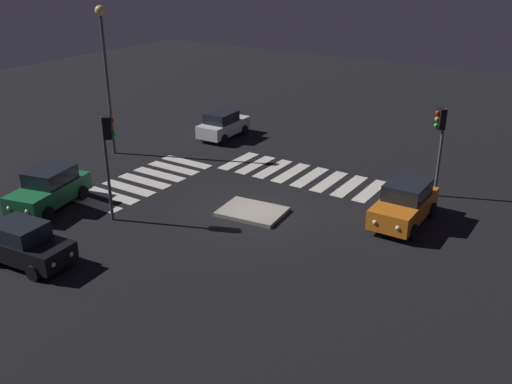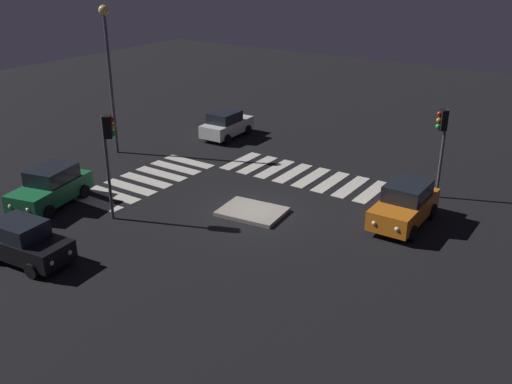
% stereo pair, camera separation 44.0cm
% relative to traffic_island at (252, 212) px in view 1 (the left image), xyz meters
% --- Properties ---
extents(ground_plane, '(80.00, 80.00, 0.00)m').
position_rel_traffic_island_xyz_m(ground_plane, '(-0.05, -0.24, -0.09)').
color(ground_plane, black).
extents(traffic_island, '(3.09, 2.46, 0.18)m').
position_rel_traffic_island_xyz_m(traffic_island, '(0.00, 0.00, 0.00)').
color(traffic_island, gray).
rests_on(traffic_island, ground).
extents(car_green, '(2.67, 4.43, 1.83)m').
position_rel_traffic_island_xyz_m(car_green, '(8.37, 4.51, 0.81)').
color(car_green, '#196B38').
rests_on(car_green, ground).
extents(car_white, '(1.95, 3.95, 1.69)m').
position_rel_traffic_island_xyz_m(car_white, '(7.98, -8.66, 0.74)').
color(car_white, silver).
rests_on(car_white, ground).
extents(car_black, '(3.92, 2.07, 1.66)m').
position_rel_traffic_island_xyz_m(car_black, '(4.79, 8.50, 0.72)').
color(car_black, black).
rests_on(car_black, ground).
extents(car_orange, '(2.02, 4.26, 1.85)m').
position_rel_traffic_island_xyz_m(car_orange, '(-6.08, -2.94, 0.82)').
color(car_orange, orange).
rests_on(car_orange, ground).
extents(traffic_light_north, '(0.53, 0.54, 4.76)m').
position_rel_traffic_island_xyz_m(traffic_light_north, '(4.77, 3.87, 3.51)').
color(traffic_light_north, '#47474C').
rests_on(traffic_light_north, ground).
extents(traffic_light_south, '(0.54, 0.54, 4.38)m').
position_rel_traffic_island_xyz_m(traffic_light_south, '(-6.25, -6.56, 3.23)').
color(traffic_light_south, '#47474C').
rests_on(traffic_light_south, ground).
extents(street_lamp, '(0.56, 0.56, 8.41)m').
position_rel_traffic_island_xyz_m(street_lamp, '(11.56, -2.58, 5.57)').
color(street_lamp, '#47474C').
rests_on(street_lamp, ground).
extents(crosswalk_near, '(9.90, 3.20, 0.02)m').
position_rel_traffic_island_xyz_m(crosswalk_near, '(-0.05, -5.46, -0.08)').
color(crosswalk_near, silver).
rests_on(crosswalk_near, ground).
extents(crosswalk_side, '(3.20, 7.60, 0.02)m').
position_rel_traffic_island_xyz_m(crosswalk_side, '(6.92, -0.24, -0.08)').
color(crosswalk_side, silver).
rests_on(crosswalk_side, ground).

